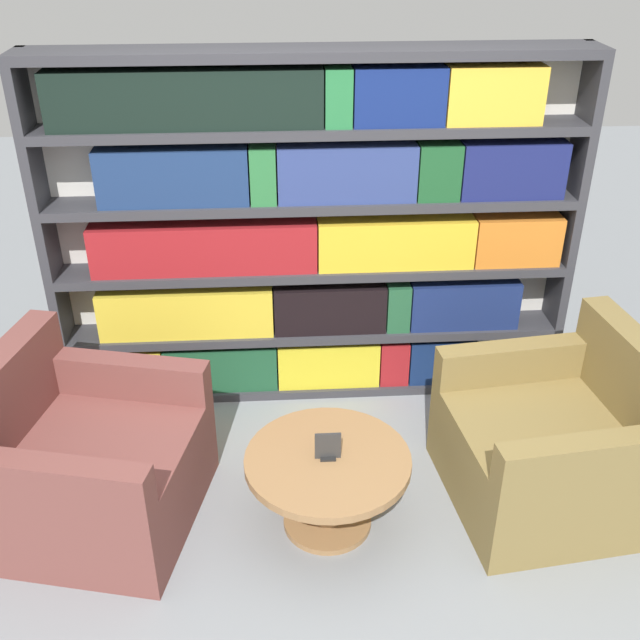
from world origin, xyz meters
TOP-DOWN VIEW (x-y plane):
  - ground_plane at (0.00, 0.00)m, footprint 14.00×14.00m
  - bookshelf at (-0.01, 1.35)m, footprint 2.90×0.30m
  - armchair_left at (-1.12, 0.30)m, footprint 1.08×1.07m
  - armchair_right at (1.11, 0.29)m, footprint 1.00×0.99m
  - coffee_table at (-0.00, 0.16)m, footprint 0.76×0.76m
  - table_sign at (-0.00, 0.16)m, footprint 0.12×0.06m

SIDE VIEW (x-z plane):
  - ground_plane at x=0.00m, z-range 0.00..0.00m
  - coffee_table at x=0.00m, z-range 0.09..0.49m
  - armchair_left at x=-1.12m, z-range -0.13..0.73m
  - armchair_right at x=1.11m, z-range -0.13..0.73m
  - table_sign at x=0.00m, z-range 0.39..0.53m
  - bookshelf at x=-0.01m, z-range 0.00..1.98m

